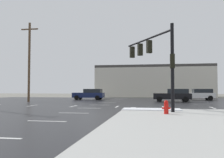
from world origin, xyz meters
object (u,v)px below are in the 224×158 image
object	(u,v)px
traffic_signal_mast	(154,54)
sedan_white	(199,94)
sedan_navy	(90,94)
fire_hydrant	(166,107)
sedan_black	(173,95)
utility_pole_far	(29,60)

from	to	relation	value
traffic_signal_mast	sedan_white	xyz separation A→B (m)	(6.28, 17.67, -3.22)
traffic_signal_mast	sedan_navy	world-z (taller)	traffic_signal_mast
fire_hydrant	sedan_black	size ratio (longest dim) A/B	0.17
fire_hydrant	utility_pole_far	distance (m)	20.93
sedan_navy	fire_hydrant	bearing A→B (deg)	116.33
fire_hydrant	sedan_white	xyz separation A→B (m)	(5.65, 20.77, 0.32)
sedan_white	utility_pole_far	world-z (taller)	utility_pole_far
traffic_signal_mast	fire_hydrant	xyz separation A→B (m)	(0.63, -3.11, -3.53)
fire_hydrant	sedan_black	xyz separation A→B (m)	(1.84, 16.10, 0.32)
utility_pole_far	sedan_black	bearing A→B (deg)	9.79
sedan_black	fire_hydrant	bearing A→B (deg)	85.36
fire_hydrant	sedan_white	world-z (taller)	sedan_white
traffic_signal_mast	sedan_black	distance (m)	13.61
traffic_signal_mast	sedan_black	xyz separation A→B (m)	(2.46, 12.99, -3.22)
sedan_black	utility_pole_far	distance (m)	18.29
traffic_signal_mast	utility_pole_far	xyz separation A→B (m)	(-15.06, 9.97, 1.04)
sedan_white	sedan_navy	xyz separation A→B (m)	(-15.39, -1.06, 0.00)
sedan_white	sedan_black	xyz separation A→B (m)	(-3.82, -4.67, 0.00)
traffic_signal_mast	fire_hydrant	distance (m)	4.75
utility_pole_far	fire_hydrant	bearing A→B (deg)	-39.80
traffic_signal_mast	sedan_navy	distance (m)	19.21
fire_hydrant	sedan_white	distance (m)	21.53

